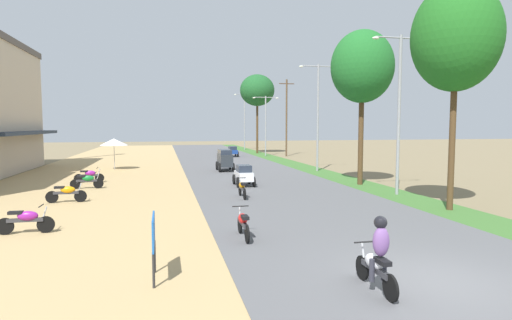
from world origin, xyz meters
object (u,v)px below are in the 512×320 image
Objects in this scene: parked_motorbike_fourth at (89,175)px; car_hatchback_white at (244,174)px; street_signboard at (154,236)px; median_tree_second at (362,67)px; motorbike_foreground_rider at (377,256)px; car_van_charcoal at (225,159)px; parked_motorbike_second at (67,192)px; streetlamp_near at (399,104)px; parked_motorbike_third at (87,180)px; car_sedan_blue at (232,151)px; motorbike_ahead_third at (242,188)px; streetlamp_mid at (318,110)px; streetlamp_farthest at (244,117)px; vendor_umbrella at (114,142)px; utility_pole_near at (287,116)px; median_tree_nearest at (456,38)px; parked_motorbike_nearest at (26,219)px; median_tree_third at (257,90)px; streetlamp_far at (266,121)px; motorbike_ahead_second at (243,222)px.

car_hatchback_white is at bearing -20.99° from parked_motorbike_fourth.
median_tree_second reaches higher than street_signboard.
car_van_charcoal is at bearing 89.41° from motorbike_foreground_rider.
parked_motorbike_second is 0.22× the size of streetlamp_near.
motorbike_foreground_rider is at bearing -63.08° from parked_motorbike_third.
street_signboard is at bearing -140.89° from streetlamp_near.
motorbike_ahead_third is (-3.95, -27.39, -0.17)m from car_sedan_blue.
streetlamp_farthest is at bearing 90.00° from streetlamp_mid.
car_hatchback_white is at bearing -53.31° from vendor_umbrella.
utility_pole_near is at bearing 33.89° from vendor_umbrella.
parked_motorbike_second is 15.01m from car_van_charcoal.
streetlamp_farthest reaches higher than motorbike_ahead_third.
motorbike_foreground_rider is (8.69, -17.11, 0.30)m from parked_motorbike_third.
parked_motorbike_nearest is at bearing -178.19° from median_tree_nearest.
streetlamp_farthest is at bearing 66.28° from parked_motorbike_third.
parked_motorbike_second is 1.00× the size of parked_motorbike_third.
motorbike_ahead_third is at bearing -63.63° from vendor_umbrella.
utility_pole_near is at bearing -65.69° from median_tree_third.
streetlamp_near is at bearing -90.00° from streetlamp_far.
median_tree_second is at bearing -38.33° from vendor_umbrella.
median_tree_third reaches higher than motorbike_ahead_second.
parked_motorbike_fourth is at bearing -94.66° from vendor_umbrella.
motorbike_foreground_rider is (-9.80, -39.91, -3.85)m from utility_pole_near.
median_tree_second is 1.31× the size of streetlamp_far.
parked_motorbike_second is at bearing 176.41° from motorbike_ahead_third.
utility_pole_near is at bearing 67.84° from car_hatchback_white.
parked_motorbike_third is at bearing 87.78° from parked_motorbike_second.
parked_motorbike_fourth is at bearing 153.38° from streetlamp_near.
motorbike_ahead_second is at bearing -100.25° from motorbike_ahead_third.
car_sedan_blue is at bearing -177.35° from utility_pole_near.
car_sedan_blue is at bearing 69.55° from parked_motorbike_nearest.
median_tree_second is 4.08× the size of car_sedan_blue.
motorbike_foreground_rider reaches higher than motorbike_ahead_third.
motorbike_ahead_second is (-9.40, -6.70, -4.16)m from streetlamp_near.
median_tree_third is at bearing 75.90° from car_hatchback_white.
utility_pole_near is 5.02× the size of motorbike_ahead_third.
utility_pole_near reaches higher than motorbike_ahead_second.
vendor_umbrella is at bearing 127.92° from median_tree_nearest.
streetlamp_mid reaches higher than motorbike_foreground_rider.
motorbike_ahead_third is at bearing -103.82° from median_tree_third.
median_tree_second reaches higher than streetlamp_farthest.
vendor_umbrella is 17.37m from motorbike_ahead_third.
motorbike_ahead_third is at bearing -3.59° from parked_motorbike_second.
parked_motorbike_fourth is 0.20× the size of utility_pole_near.
street_signboard is 0.62× the size of car_van_charcoal.
utility_pole_near is 4.51× the size of car_hatchback_white.
motorbike_ahead_third reaches higher than parked_motorbike_third.
street_signboard is 0.21× the size of streetlamp_far.
vendor_umbrella is at bearing 160.46° from car_van_charcoal.
utility_pole_near is at bearing 83.95° from median_tree_second.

